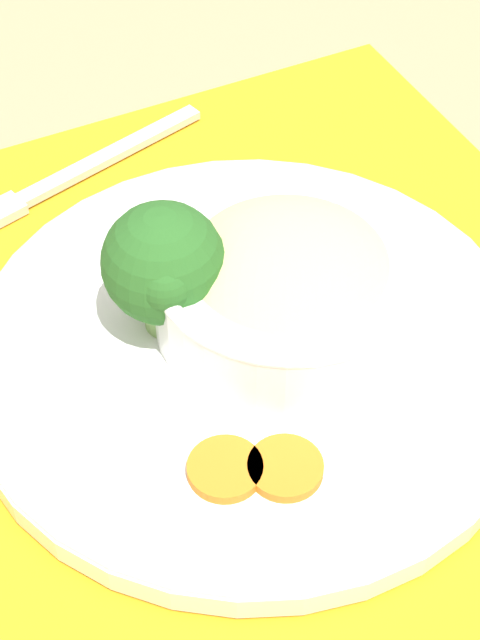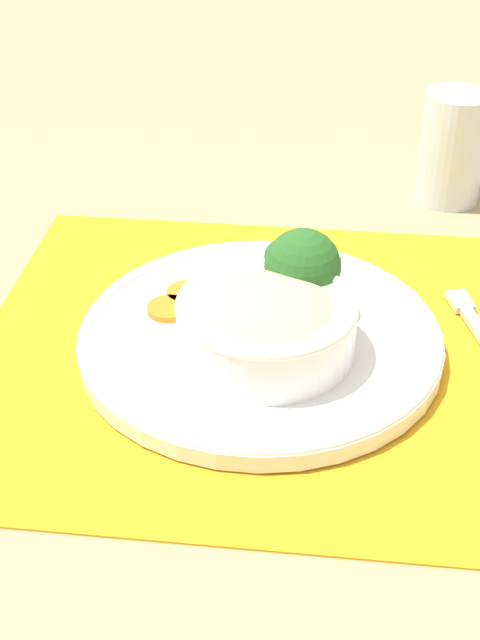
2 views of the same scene
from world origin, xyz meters
name	(u,v)px [view 2 (image 2 of 2)]	position (x,y,z in m)	size (l,w,h in m)	color
ground_plane	(261,350)	(0.00, 0.00, 0.00)	(4.00, 4.00, 0.00)	tan
placemat	(261,349)	(0.00, 0.00, 0.00)	(0.55, 0.51, 0.00)	orange
plate	(261,337)	(0.00, 0.00, 0.02)	(0.32, 0.32, 0.02)	white
bowl	(267,321)	(0.01, -0.03, 0.05)	(0.15, 0.15, 0.06)	white
broccoli_floret	(303,267)	(0.04, 0.03, 0.07)	(0.07, 0.07, 0.08)	#759E51
carrot_slice_near	(188,293)	(-0.07, 0.06, 0.02)	(0.04, 0.04, 0.01)	orange
carrot_slice_middle	(169,309)	(-0.08, 0.03, 0.02)	(0.04, 0.04, 0.01)	orange
water_glass	(453,153)	(0.22, 0.31, 0.06)	(0.08, 0.08, 0.13)	silver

